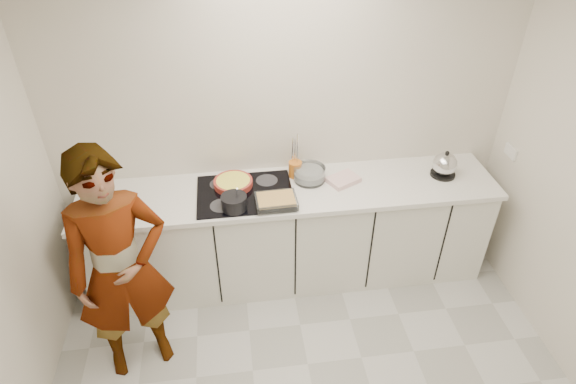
{
  "coord_description": "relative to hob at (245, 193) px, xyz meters",
  "views": [
    {
      "loc": [
        -0.43,
        -1.7,
        3.05
      ],
      "look_at": [
        -0.05,
        1.05,
        1.05
      ],
      "focal_mm": 30.0,
      "sensor_mm": 36.0,
      "label": 1
    }
  ],
  "objects": [
    {
      "name": "ceiling",
      "position": [
        0.35,
        -1.26,
        1.68
      ],
      "size": [
        3.6,
        3.2,
        0.0
      ],
      "primitive_type": "cube",
      "color": "white",
      "rests_on": "wall_back"
    },
    {
      "name": "wall_back",
      "position": [
        0.35,
        0.34,
        0.38
      ],
      "size": [
        3.6,
        0.0,
        2.6
      ],
      "primitive_type": "cube",
      "color": "silver",
      "rests_on": "ground"
    },
    {
      "name": "base_cabinets",
      "position": [
        0.35,
        0.02,
        -0.48
      ],
      "size": [
        3.2,
        0.58,
        0.87
      ],
      "primitive_type": "cube",
      "color": "silver",
      "rests_on": "floor"
    },
    {
      "name": "countertop",
      "position": [
        0.35,
        0.02,
        -0.03
      ],
      "size": [
        3.24,
        0.64,
        0.04
      ],
      "primitive_type": "cube",
      "color": "white",
      "rests_on": "base_cabinets"
    },
    {
      "name": "hob",
      "position": [
        0.0,
        0.0,
        0.0
      ],
      "size": [
        0.72,
        0.54,
        0.01
      ],
      "primitive_type": "cube",
      "color": "black",
      "rests_on": "countertop"
    },
    {
      "name": "tart_dish",
      "position": [
        -0.08,
        0.11,
        0.03
      ],
      "size": [
        0.33,
        0.33,
        0.05
      ],
      "color": "#A53228",
      "rests_on": "hob"
    },
    {
      "name": "saucepan",
      "position": [
        -0.09,
        -0.18,
        0.06
      ],
      "size": [
        0.19,
        0.19,
        0.18
      ],
      "color": "black",
      "rests_on": "hob"
    },
    {
      "name": "baking_dish",
      "position": [
        0.22,
        -0.18,
        0.04
      ],
      "size": [
        0.3,
        0.23,
        0.06
      ],
      "color": "silver",
      "rests_on": "hob"
    },
    {
      "name": "mixing_bowl",
      "position": [
        0.52,
        0.12,
        0.05
      ],
      "size": [
        0.27,
        0.27,
        0.11
      ],
      "color": "silver",
      "rests_on": "countertop"
    },
    {
      "name": "tea_towel",
      "position": [
        0.77,
        0.06,
        0.01
      ],
      "size": [
        0.29,
        0.26,
        0.04
      ],
      "primitive_type": "cube",
      "rotation": [
        0.0,
        0.0,
        0.46
      ],
      "color": "white",
      "rests_on": "countertop"
    },
    {
      "name": "kettle",
      "position": [
        1.59,
        0.04,
        0.09
      ],
      "size": [
        0.25,
        0.25,
        0.22
      ],
      "color": "black",
      "rests_on": "countertop"
    },
    {
      "name": "utensil_crock",
      "position": [
        0.41,
        0.19,
        0.06
      ],
      "size": [
        0.14,
        0.14,
        0.13
      ],
      "primitive_type": "cylinder",
      "rotation": [
        0.0,
        0.0,
        0.4
      ],
      "color": "orange",
      "rests_on": "countertop"
    },
    {
      "name": "cook",
      "position": [
        -0.83,
        -0.67,
        -0.04
      ],
      "size": [
        0.74,
        0.6,
        1.75
      ],
      "primitive_type": "imported",
      "rotation": [
        0.0,
        0.0,
        0.32
      ],
      "color": "silver",
      "rests_on": "floor"
    }
  ]
}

